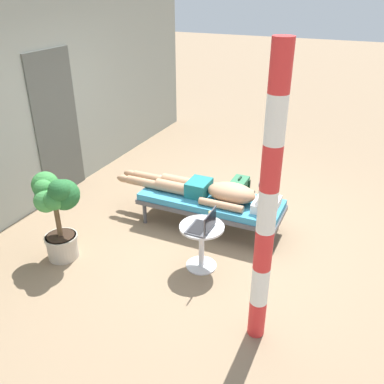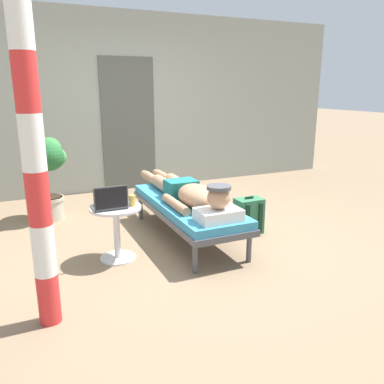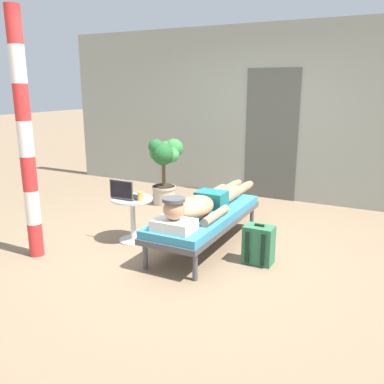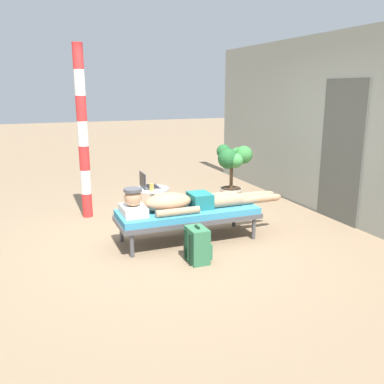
% 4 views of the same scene
% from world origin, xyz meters
% --- Properties ---
extents(ground_plane, '(40.00, 40.00, 0.00)m').
position_xyz_m(ground_plane, '(0.00, 0.00, 0.00)').
color(ground_plane, '#8C7256').
extents(house_wall_back, '(7.60, 0.20, 2.70)m').
position_xyz_m(house_wall_back, '(0.08, 2.52, 1.35)').
color(house_wall_back, '#999E93').
rests_on(house_wall_back, ground).
extents(house_door_panel, '(0.84, 0.03, 2.04)m').
position_xyz_m(house_door_panel, '(0.12, 2.41, 1.02)').
color(house_door_panel, '#545651').
rests_on(house_door_panel, ground).
extents(lounge_chair, '(0.66, 1.81, 0.42)m').
position_xyz_m(lounge_chair, '(0.08, 0.06, 0.35)').
color(lounge_chair, '#4C4C51').
rests_on(lounge_chair, ground).
extents(person_reclining, '(0.53, 2.17, 0.33)m').
position_xyz_m(person_reclining, '(0.08, 0.03, 0.52)').
color(person_reclining, white).
rests_on(person_reclining, lounge_chair).
extents(side_table, '(0.48, 0.48, 0.52)m').
position_xyz_m(side_table, '(-0.74, -0.16, 0.36)').
color(side_table, silver).
rests_on(side_table, ground).
extents(laptop, '(0.31, 0.24, 0.23)m').
position_xyz_m(laptop, '(-0.80, -0.22, 0.58)').
color(laptop, '#4C4C51').
rests_on(laptop, side_table).
extents(drink_glass, '(0.06, 0.06, 0.10)m').
position_xyz_m(drink_glass, '(-0.59, -0.21, 0.57)').
color(drink_glass, gold).
rests_on(drink_glass, side_table).
extents(backpack, '(0.30, 0.26, 0.42)m').
position_xyz_m(backpack, '(0.77, -0.09, 0.20)').
color(backpack, '#33724C').
rests_on(backpack, ground).
extents(potted_plant, '(0.46, 0.59, 1.02)m').
position_xyz_m(potted_plant, '(-1.21, 1.35, 0.66)').
color(potted_plant, '#BFB29E').
rests_on(potted_plant, ground).
extents(porch_post, '(0.15, 0.15, 2.52)m').
position_xyz_m(porch_post, '(-1.43, -0.99, 1.26)').
color(porch_post, red).
rests_on(porch_post, ground).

